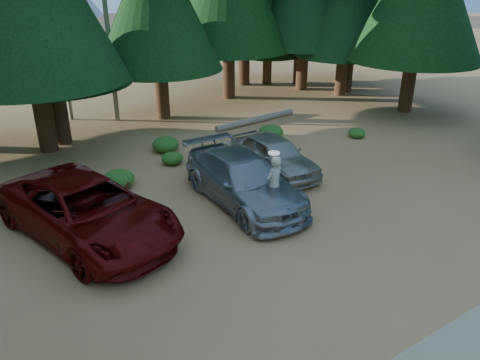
{
  "coord_description": "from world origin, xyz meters",
  "views": [
    {
      "loc": [
        -6.81,
        -9.12,
        7.3
      ],
      "look_at": [
        0.51,
        2.13,
        1.25
      ],
      "focal_mm": 35.0,
      "sensor_mm": 36.0,
      "label": 1
    }
  ],
  "objects_px": {
    "silver_minivan_right": "(274,155)",
    "log_mid": "(232,144)",
    "frisbee_player": "(274,184)",
    "silver_minivan_center": "(244,180)",
    "red_pickup": "(87,210)",
    "log_left": "(8,193)",
    "log_right": "(256,120)"
  },
  "relations": [
    {
      "from": "log_left",
      "to": "log_mid",
      "type": "relative_size",
      "value": 1.19
    },
    {
      "from": "frisbee_player",
      "to": "log_left",
      "type": "relative_size",
      "value": 0.47
    },
    {
      "from": "silver_minivan_center",
      "to": "silver_minivan_right",
      "type": "xyz_separation_m",
      "value": [
        2.4,
        1.5,
        -0.07
      ]
    },
    {
      "from": "log_mid",
      "to": "log_right",
      "type": "distance_m",
      "value": 3.84
    },
    {
      "from": "red_pickup",
      "to": "frisbee_player",
      "type": "xyz_separation_m",
      "value": [
        5.35,
        -1.94,
        0.24
      ]
    },
    {
      "from": "frisbee_player",
      "to": "log_right",
      "type": "relative_size",
      "value": 0.39
    },
    {
      "from": "frisbee_player",
      "to": "log_right",
      "type": "distance_m",
      "value": 10.15
    },
    {
      "from": "log_right",
      "to": "silver_minivan_center",
      "type": "bearing_deg",
      "value": -132.85
    },
    {
      "from": "frisbee_player",
      "to": "silver_minivan_right",
      "type": "bearing_deg",
      "value": -140.52
    },
    {
      "from": "log_mid",
      "to": "silver_minivan_center",
      "type": "bearing_deg",
      "value": -118.23
    },
    {
      "from": "log_left",
      "to": "log_mid",
      "type": "bearing_deg",
      "value": -23.47
    },
    {
      "from": "frisbee_player",
      "to": "log_left",
      "type": "bearing_deg",
      "value": -55.01
    },
    {
      "from": "silver_minivan_right",
      "to": "log_right",
      "type": "xyz_separation_m",
      "value": [
        3.18,
        5.76,
        -0.58
      ]
    },
    {
      "from": "log_left",
      "to": "log_mid",
      "type": "xyz_separation_m",
      "value": [
        9.3,
        0.01,
        -0.01
      ]
    },
    {
      "from": "silver_minivan_right",
      "to": "log_left",
      "type": "relative_size",
      "value": 1.03
    },
    {
      "from": "silver_minivan_right",
      "to": "log_mid",
      "type": "bearing_deg",
      "value": 87.94
    },
    {
      "from": "silver_minivan_right",
      "to": "log_left",
      "type": "height_order",
      "value": "silver_minivan_right"
    },
    {
      "from": "red_pickup",
      "to": "frisbee_player",
      "type": "height_order",
      "value": "frisbee_player"
    },
    {
      "from": "log_mid",
      "to": "log_right",
      "type": "relative_size",
      "value": 0.7
    },
    {
      "from": "frisbee_player",
      "to": "log_left",
      "type": "height_order",
      "value": "frisbee_player"
    },
    {
      "from": "frisbee_player",
      "to": "log_mid",
      "type": "distance_m",
      "value": 6.68
    },
    {
      "from": "silver_minivan_center",
      "to": "log_mid",
      "type": "relative_size",
      "value": 1.57
    },
    {
      "from": "silver_minivan_center",
      "to": "log_right",
      "type": "distance_m",
      "value": 9.18
    },
    {
      "from": "red_pickup",
      "to": "log_left",
      "type": "bearing_deg",
      "value": 95.63
    },
    {
      "from": "frisbee_player",
      "to": "log_mid",
      "type": "bearing_deg",
      "value": -124.08
    },
    {
      "from": "red_pickup",
      "to": "silver_minivan_center",
      "type": "distance_m",
      "value": 5.12
    },
    {
      "from": "red_pickup",
      "to": "log_left",
      "type": "xyz_separation_m",
      "value": [
        -1.63,
        4.24,
        -0.74
      ]
    },
    {
      "from": "log_right",
      "to": "red_pickup",
      "type": "bearing_deg",
      "value": -153.36
    },
    {
      "from": "silver_minivan_center",
      "to": "frisbee_player",
      "type": "relative_size",
      "value": 2.82
    },
    {
      "from": "frisbee_player",
      "to": "red_pickup",
      "type": "bearing_deg",
      "value": -33.44
    },
    {
      "from": "log_mid",
      "to": "frisbee_player",
      "type": "bearing_deg",
      "value": -110.76
    },
    {
      "from": "frisbee_player",
      "to": "log_mid",
      "type": "height_order",
      "value": "frisbee_player"
    }
  ]
}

